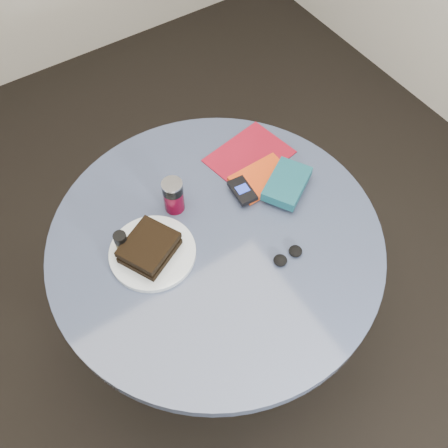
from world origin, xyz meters
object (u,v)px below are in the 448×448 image
pepper_grinder (122,243)px  mp3_player (242,191)px  soda_can (173,196)px  magazine (249,156)px  table (216,265)px  plate (153,253)px  novel (287,184)px  headphones (288,256)px  red_book (262,178)px  sandwich (149,248)px

pepper_grinder → mp3_player: (0.40, -0.02, -0.02)m
soda_can → pepper_grinder: bearing=-164.9°
magazine → mp3_player: 0.17m
table → plate: plate is taller
table → novel: size_ratio=6.00×
table → plate: 0.26m
headphones → plate: bearing=144.9°
red_book → novel: novel is taller
novel → mp3_player: bearing=124.5°
table → headphones: bearing=-51.1°
pepper_grinder → red_book: (0.49, -0.01, -0.03)m
sandwich → pepper_grinder: size_ratio=2.21×
pepper_grinder → headphones: pepper_grinder is taller
plate → sandwich: 0.03m
soda_can → mp3_player: soda_can is taller
soda_can → magazine: 0.32m
novel → soda_can: bearing=126.3°
plate → pepper_grinder: pepper_grinder is taller
magazine → novel: size_ratio=1.55×
red_book → pepper_grinder: bearing=177.9°
red_book → headphones: size_ratio=1.94×
table → mp3_player: size_ratio=9.65×
novel → headphones: 0.25m
plate → red_book: bearing=6.5°
mp3_player → table: bearing=-151.1°
table → soda_can: size_ratio=8.47×
pepper_grinder → red_book: size_ratio=0.47×
table → headphones: size_ratio=10.52×
table → soda_can: bearing=105.1°
plate → novel: size_ratio=1.51×
plate → mp3_player: mp3_player is taller
plate → novel: novel is taller
table → headphones: (0.14, -0.17, 0.17)m
soda_can → plate: bearing=-141.5°
table → sandwich: bearing=164.2°
novel → headphones: bearing=-157.0°
plate → mp3_player: size_ratio=2.42×
plate → magazine: plate is taller
red_book → mp3_player: 0.09m
pepper_grinder → magazine: bearing=10.8°
sandwich → mp3_player: (0.34, 0.03, -0.01)m
novel → headphones: size_ratio=1.75×
plate → pepper_grinder: size_ratio=2.92×
mp3_player → red_book: bearing=10.8°
sandwich → soda_can: bearing=37.2°
red_book → novel: (0.04, -0.07, 0.02)m
table → pepper_grinder: bearing=156.4°
pepper_grinder → sandwich: bearing=-43.0°
red_book → novel: 0.09m
sandwich → pepper_grinder: (-0.06, 0.05, 0.00)m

